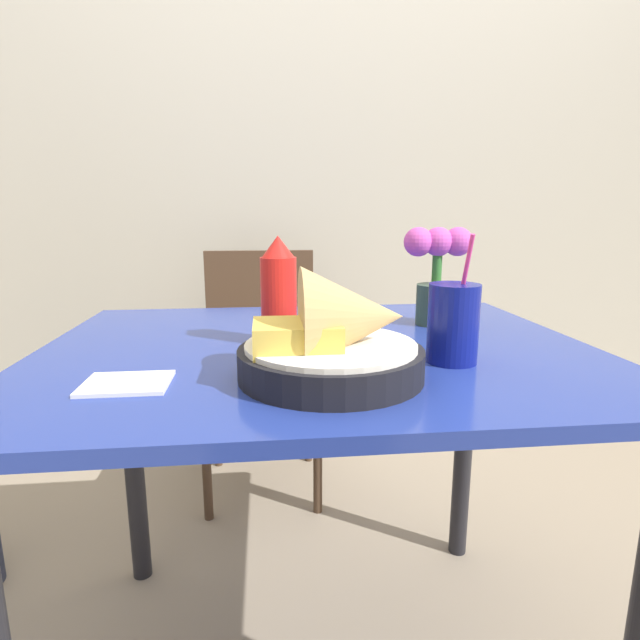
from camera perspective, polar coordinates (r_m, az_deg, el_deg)
wall_window at (r=2.14m, az=-3.91°, el=20.57°), size 7.00×0.06×2.60m
dining_table at (r=0.98m, az=-0.30°, el=-9.00°), size 1.03×0.81×0.74m
chair_far_window at (r=1.83m, az=-6.78°, el=-2.96°), size 0.40×0.40×0.85m
food_basket at (r=0.75m, az=1.97°, el=-2.32°), size 0.28×0.28×0.17m
ketchup_bottle at (r=0.94m, az=-4.74°, el=3.17°), size 0.07×0.07×0.20m
drink_cup at (r=0.85m, az=14.95°, el=-0.65°), size 0.08×0.08×0.21m
flower_vase at (r=1.13m, az=13.20°, el=5.49°), size 0.15×0.08×0.22m
napkin at (r=0.78m, az=-21.22°, el=-6.77°), size 0.12×0.10×0.01m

